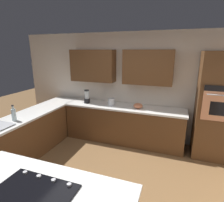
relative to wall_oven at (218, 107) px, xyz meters
The scene contains 13 objects.
ground_plane 2.75m from the wall_oven, 42.84° to the left, with size 14.00×14.00×0.00m, color brown.
wall_back 1.98m from the wall_oven, ahead, with size 6.00×0.44×2.60m.
lower_cabinets_back 2.06m from the wall_oven, ahead, with size 2.80×0.60×0.86m, color brown.
countertop_back 1.96m from the wall_oven, ahead, with size 2.84×0.64×0.04m, color silver.
lower_cabinets_side 3.91m from the wall_oven, 17.62° to the left, with size 0.60×2.90×0.86m, color brown.
countertop_side 3.86m from the wall_oven, 17.62° to the left, with size 0.64×2.94×0.04m, color silver.
island_top 3.56m from the wall_oven, 56.29° to the left, with size 1.86×0.99×0.04m, color silver.
wall_oven is the anchor object (origin of this frame).
cooktop 3.55m from the wall_oven, 56.24° to the left, with size 0.76×0.56×0.03m.
blender 2.90m from the wall_oven, ahead, with size 0.15×0.15×0.33m.
mixing_bowl 1.61m from the wall_oven, ahead, with size 0.21×0.21×0.12m, color #CC724C.
kettle 2.25m from the wall_oven, ahead, with size 0.16×0.16×0.18m, color #B7BABF.
dish_soap_bottle 3.95m from the wall_oven, 23.53° to the left, with size 0.08×0.08×0.31m.
Camera 1 is at (-1.04, 2.26, 2.16)m, focal length 29.24 mm.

